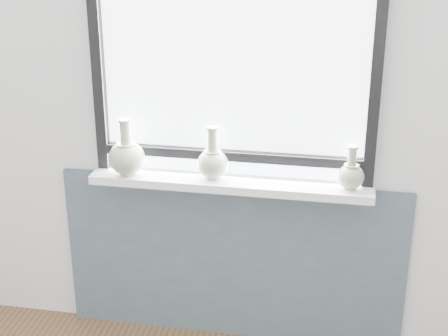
% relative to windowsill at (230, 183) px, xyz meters
% --- Properties ---
extents(back_wall, '(3.60, 0.02, 2.60)m').
position_rel_windowsill_xyz_m(back_wall, '(0.00, 0.10, 0.42)').
color(back_wall, silver).
rests_on(back_wall, ground).
extents(apron_panel, '(1.70, 0.03, 0.86)m').
position_rel_windowsill_xyz_m(apron_panel, '(0.00, 0.07, -0.45)').
color(apron_panel, '#4A5A65').
rests_on(apron_panel, ground).
extents(windowsill, '(1.32, 0.18, 0.04)m').
position_rel_windowsill_xyz_m(windowsill, '(0.00, 0.00, 0.00)').
color(windowsill, white).
rests_on(windowsill, apron_panel).
extents(window, '(1.30, 0.06, 1.05)m').
position_rel_windowsill_xyz_m(window, '(0.00, 0.06, 0.56)').
color(window, black).
rests_on(window, windowsill).
extents(vase_a, '(0.17, 0.17, 0.27)m').
position_rel_windowsill_xyz_m(vase_a, '(-0.49, -0.02, 0.11)').
color(vase_a, '#9CAF8B').
rests_on(vase_a, windowsill).
extents(vase_b, '(0.15, 0.15, 0.25)m').
position_rel_windowsill_xyz_m(vase_b, '(-0.08, 0.01, 0.10)').
color(vase_b, '#9CAF8B').
rests_on(vase_b, windowsill).
extents(vase_c, '(0.12, 0.12, 0.20)m').
position_rel_windowsill_xyz_m(vase_c, '(0.55, -0.00, 0.09)').
color(vase_c, '#9CAF8B').
rests_on(vase_c, windowsill).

